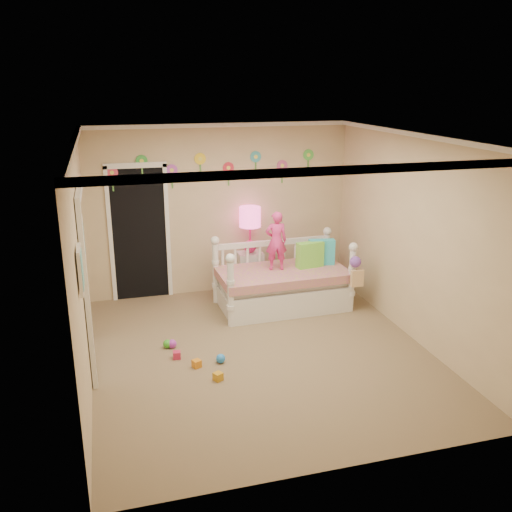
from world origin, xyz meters
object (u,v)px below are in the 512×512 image
object	(u,v)px
table_lamp	(250,223)
nightstand	(250,272)
daybed	(282,274)
child	(276,241)

from	to	relation	value
table_lamp	nightstand	bearing A→B (deg)	0.00
daybed	child	xyz separation A→B (m)	(-0.09, 0.04, 0.49)
child	table_lamp	bearing A→B (deg)	-65.94
nightstand	child	bearing A→B (deg)	-72.03
child	table_lamp	size ratio (longest dim) A/B	1.20
child	nightstand	world-z (taller)	child
child	nightstand	bearing A→B (deg)	-65.94
daybed	nightstand	bearing A→B (deg)	110.64
daybed	table_lamp	xyz separation A→B (m)	(-0.29, 0.72, 0.61)
daybed	table_lamp	world-z (taller)	table_lamp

